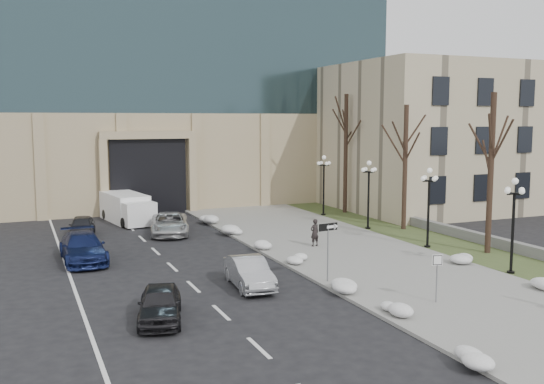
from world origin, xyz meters
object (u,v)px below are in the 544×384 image
Objects in this scene: car_b at (249,272)px; keep_sign at (437,268)px; pedestrian at (315,233)px; lamppost_a at (514,213)px; car_c at (83,248)px; box_truck at (127,209)px; lamppost_b at (429,197)px; one_way_sign at (331,234)px; car_e at (82,226)px; car_d at (170,224)px; car_a at (160,304)px; lamppost_c at (369,185)px; lamppost_d at (324,177)px.

car_b is 1.97× the size of keep_sign.
lamppost_a reaches higher than pedestrian.
car_c reaches higher than car_b.
lamppost_b is (14.56, -16.27, 2.08)m from box_truck.
one_way_sign is at bearing 56.65° from pedestrian.
car_c is 1.38× the size of car_e.
keep_sign is at bearing 75.94° from pedestrian.
car_b is at bearing 32.10° from pedestrian.
car_d is 1.08× the size of lamppost_b.
car_e is at bearing 134.50° from lamppost_a.
car_a is 0.82× the size of lamppost_b.
car_a is 17.38m from lamppost_a.
car_b is 10.27m from car_c.
lamppost_b is (12.84, -10.25, 2.36)m from car_d.
car_a is at bearing -91.58° from car_d.
lamppost_a is at bearing -21.16° from one_way_sign.
car_c is 19.12m from lamppost_c.
lamppost_a is at bearing 110.89° from pedestrian.
car_d is at bearing 96.36° from car_b.
car_b is 8.22m from keep_sign.
lamppost_b is at bearing -90.00° from lamppost_d.
lamppost_a is at bearing -90.00° from lamppost_c.
one_way_sign is 9.86m from lamppost_b.
pedestrian is 0.57× the size of one_way_sign.
lamppost_c is at bearing -3.26° from car_d.
pedestrian is at bearing -34.48° from car_d.
car_e is 26.06m from lamppost_a.
car_d is at bearing -59.46° from pedestrian.
pedestrian is (12.21, -9.24, 0.27)m from car_e.
pedestrian is 7.82m from one_way_sign.
lamppost_b and lamppost_d have the same top height.
keep_sign is 0.44× the size of lamppost_d.
car_d is at bearing -8.18° from car_e.
lamppost_c is (12.84, -3.75, 2.36)m from car_d.
lamppost_c is at bearing 51.48° from car_a.
lamppost_b is (5.98, -2.76, 2.15)m from pedestrian.
car_c is at bearing 147.18° from keep_sign.
lamppost_d is (0.00, 6.50, 0.00)m from lamppost_c.
lamppost_a is 19.50m from lamppost_d.
lamppost_c reaches higher than keep_sign.
car_d reaches higher than car_b.
keep_sign is 0.44× the size of lamppost_a.
box_truck reaches higher than pedestrian.
car_b is at bearing -75.56° from car_d.
car_e is 2.38× the size of pedestrian.
car_a is at bearing -179.92° from lamppost_a.
car_c is at bearing 130.87° from one_way_sign.
one_way_sign reaches higher than box_truck.
car_c is at bearing -155.78° from lamppost_d.
keep_sign reaches higher than car_e.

